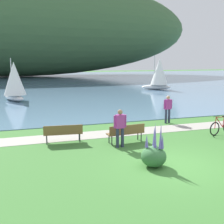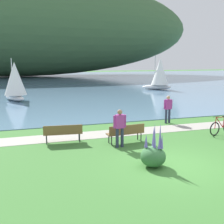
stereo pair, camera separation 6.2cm
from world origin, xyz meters
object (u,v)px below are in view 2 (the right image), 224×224
park_bench_near_camera (126,132)px  sailboat_mid_bay (160,74)px  sailboat_toward_hillside (15,81)px  bicycle_leaning_near_bench (221,127)px  person_at_shoreline (168,108)px  park_bench_further_along (63,132)px  person_on_the_grass (120,126)px

park_bench_near_camera → sailboat_mid_bay: 25.19m
sailboat_mid_bay → sailboat_toward_hillside: sailboat_mid_bay is taller
bicycle_leaning_near_bench → person_at_shoreline: 3.60m
park_bench_further_along → park_bench_near_camera: bearing=-17.3°
sailboat_toward_hillside → park_bench_near_camera: bearing=-72.3°
park_bench_further_along → person_at_shoreline: person_at_shoreline is taller
bicycle_leaning_near_bench → sailboat_toward_hillside: size_ratio=0.43×
park_bench_near_camera → bicycle_leaning_near_bench: bicycle_leaning_near_bench is taller
sailboat_toward_hillside → sailboat_mid_bay: bearing=17.0°
person_on_the_grass → person_at_shoreline: bearing=40.0°
park_bench_further_along → person_on_the_grass: (2.31, -1.45, 0.46)m
bicycle_leaning_near_bench → sailboat_mid_bay: sailboat_mid_bay is taller
park_bench_further_along → sailboat_toward_hillside: (-2.33, 15.21, 1.42)m
park_bench_further_along → person_at_shoreline: 7.16m
park_bench_further_along → sailboat_toward_hillside: sailboat_toward_hillside is taller
park_bench_near_camera → person_on_the_grass: person_on_the_grass is taller
park_bench_near_camera → bicycle_leaning_near_bench: bearing=-1.3°
bicycle_leaning_near_bench → person_at_shoreline: size_ratio=1.02×
park_bench_near_camera → person_on_the_grass: size_ratio=1.07×
sailboat_mid_bay → sailboat_toward_hillside: 18.85m
park_bench_further_along → sailboat_toward_hillside: bearing=98.7°
person_on_the_grass → sailboat_toward_hillside: bearing=105.5°
person_at_shoreline → park_bench_further_along: bearing=-161.3°
park_bench_further_along → person_on_the_grass: size_ratio=1.08×
park_bench_further_along → sailboat_mid_bay: 26.04m
bicycle_leaning_near_bench → person_at_shoreline: person_at_shoreline is taller
person_on_the_grass → sailboat_toward_hillside: (-4.64, 16.66, 0.97)m
park_bench_further_along → sailboat_mid_bay: (15.69, 20.71, 1.64)m
person_on_the_grass → park_bench_near_camera: bearing=48.6°
sailboat_mid_bay → sailboat_toward_hillside: size_ratio=1.11×
park_bench_near_camera → sailboat_toward_hillside: bearing=107.7°
sailboat_toward_hillside → person_at_shoreline: bearing=-54.8°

